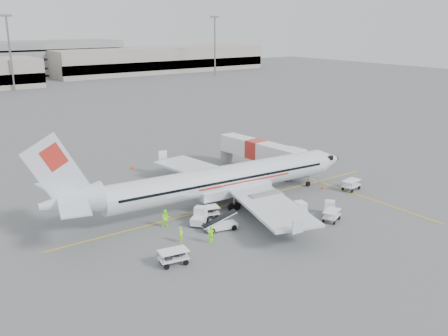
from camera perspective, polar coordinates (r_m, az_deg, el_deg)
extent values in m
plane|color=#56595B|center=(58.41, 1.16, -4.03)|extent=(360.00, 360.00, 0.00)
cube|color=yellow|center=(58.41, 1.16, -4.02)|extent=(44.00, 0.20, 0.01)
cube|color=yellow|center=(62.47, 16.01, -3.30)|extent=(0.20, 20.00, 0.01)
cone|color=#F74410|center=(64.33, 11.25, -2.12)|extent=(0.36, 0.36, 0.59)
cone|color=#F74410|center=(72.78, -10.39, 0.15)|extent=(0.41, 0.41, 0.67)
cone|color=#F74410|center=(52.01, 9.94, -6.55)|extent=(0.41, 0.41, 0.67)
imported|color=#91FB14|center=(48.34, -4.95, -7.59)|extent=(0.69, 0.64, 1.58)
imported|color=#91FB14|center=(51.83, -6.66, -5.75)|extent=(1.10, 0.97, 1.90)
imported|color=#91FB14|center=(53.03, 4.35, -5.20)|extent=(0.82, 1.25, 1.81)
imported|color=#91FB14|center=(47.97, -1.46, -7.62)|extent=(1.10, 0.76, 1.74)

